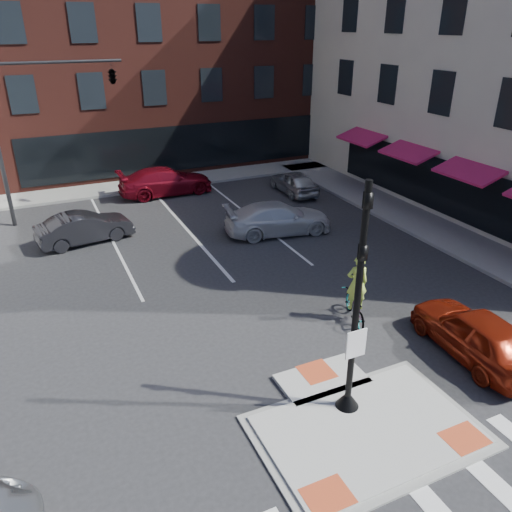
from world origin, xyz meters
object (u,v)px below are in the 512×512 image
white_pickup (278,218)px  bg_car_silver (294,182)px  bg_car_red (166,181)px  bg_car_dark (85,228)px  red_sedan (476,334)px  cyclist (355,299)px

white_pickup → bg_car_silver: (3.57, 4.97, -0.06)m
bg_car_silver → bg_car_red: (-6.77, 2.96, 0.11)m
white_pickup → bg_car_dark: bearing=80.9°
white_pickup → bg_car_dark: white_pickup is taller
red_sedan → bg_car_dark: 16.50m
white_pickup → bg_car_red: (-3.20, 7.93, 0.05)m
red_sedan → cyclist: size_ratio=1.87×
cyclist → bg_car_silver: bearing=-92.4°
bg_car_silver → bg_car_red: 7.39m
white_pickup → red_sedan: bearing=-166.6°
bg_car_dark → bg_car_silver: size_ratio=1.07×
bg_car_silver → bg_car_red: size_ratio=0.73×
red_sedan → cyclist: bearing=-51.6°
bg_car_red → cyclist: bearing=-173.0°
white_pickup → cyclist: cyclist is taller
bg_car_red → cyclist: cyclist is taller
red_sedan → bg_car_silver: red_sedan is taller
red_sedan → bg_car_red: bg_car_red is taller
bg_car_red → bg_car_dark: bearing=135.2°
cyclist → white_pickup: bearing=-80.5°
red_sedan → bg_car_red: 19.34m
bg_car_silver → cyclist: (-4.74, -12.83, 0.13)m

